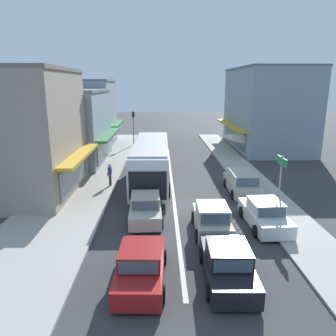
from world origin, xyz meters
name	(u,v)px	position (x,y,z in m)	size (l,w,h in m)	color
ground_plane	(174,202)	(0.00, 0.00, 0.00)	(140.00, 140.00, 0.00)	#353538
lane_centre_line	(172,184)	(0.00, 4.00, 0.00)	(0.20, 28.00, 0.01)	silver
sidewalk_left	(88,176)	(-6.80, 6.00, 0.07)	(5.20, 44.00, 0.14)	#A39E96
kerb_right	(246,176)	(6.20, 6.00, 0.06)	(2.80, 44.00, 0.12)	#A39E96
shopfront_corner_near	(20,133)	(-10.18, 2.00, 4.21)	(7.85, 8.58, 8.43)	gray
shopfront_mid_block	(62,127)	(-10.18, 11.33, 3.44)	(8.95, 9.48, 6.90)	#84939E
shopfront_far_end	(83,113)	(-10.18, 20.22, 3.94)	(8.21, 7.70, 7.88)	#84939E
building_right_far	(267,109)	(11.48, 18.35, 4.60)	(8.37, 13.47, 9.22)	#84939E
city_bus	(151,160)	(-1.58, 4.06, 1.88)	(2.82, 10.88, 3.23)	silver
sedan_queue_gap_filler	(141,265)	(-1.63, -8.60, 0.66)	(2.01, 4.26, 1.47)	maroon
hatchback_queue_far_back	(212,219)	(1.72, -4.39, 0.71)	(1.86, 3.72, 1.54)	#B7B29E
sedan_adjacent_lane_trail	(146,208)	(-1.72, -2.59, 0.66)	(2.00, 4.25, 1.47)	#B7B29E
sedan_behind_bus_mid	(227,264)	(1.70, -8.59, 0.66)	(1.98, 4.24, 1.47)	black
parked_sedan_kerb_front	(265,214)	(4.66, -3.71, 0.66)	(2.01, 4.26, 1.47)	silver
parked_wagon_kerb_second	(242,183)	(4.79, 1.80, 0.75)	(1.97, 4.52, 1.58)	#B7B29E
traffic_light_downstreet	(133,123)	(-4.09, 19.55, 2.85)	(0.33, 0.24, 4.20)	gray
directional_road_sign	(281,172)	(5.77, -2.60, 2.68)	(0.10, 1.40, 3.60)	gray
pedestrian_with_handbag_near	(110,173)	(-4.56, 3.27, 1.07)	(0.27, 0.66, 1.63)	#333338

